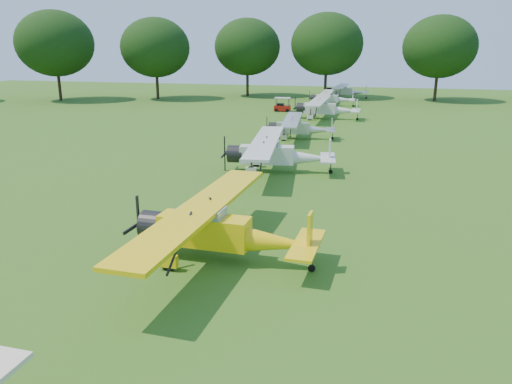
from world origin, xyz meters
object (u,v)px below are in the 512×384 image
Objects in this scene: aircraft_2 at (218,227)px; aircraft_5 at (325,107)px; aircraft_6 at (330,97)px; aircraft_7 at (345,90)px; golf_cart at (282,107)px; aircraft_4 at (298,126)px; aircraft_3 at (275,152)px.

aircraft_5 is (-0.78, 39.45, 0.01)m from aircraft_2.
aircraft_6 is 11.40m from aircraft_7.
aircraft_2 is 5.58× the size of golf_cart.
aircraft_2 is at bearing -88.21° from aircraft_7.
golf_cart is (-5.16, -7.60, -0.58)m from aircraft_6.
aircraft_4 is at bearing -78.18° from golf_cart.
aircraft_2 is 39.46m from aircraft_5.
aircraft_5 is at bearing -89.26° from aircraft_7.
aircraft_7 is (-0.54, 63.88, -0.11)m from aircraft_2.
aircraft_7 is (0.97, 37.45, 0.11)m from aircraft_4.
aircraft_5 is at bearing -88.23° from aircraft_6.
aircraft_2 reaches higher than golf_cart.
aircraft_7 is at bearing 82.97° from aircraft_6.
aircraft_7 reaches higher than aircraft_4.
aircraft_6 is at bearing 93.57° from aircraft_2.
aircraft_3 is 1.09× the size of aircraft_7.
aircraft_2 is 52.55m from aircraft_6.
aircraft_6 is 0.94× the size of aircraft_7.
aircraft_5 is at bearing -46.54° from golf_cart.
aircraft_2 is 1.19× the size of aircraft_4.
aircraft_3 is 25.32m from aircraft_5.
aircraft_6 is at bearing 83.33° from aircraft_4.
aircraft_4 is at bearing 85.22° from aircraft_3.
aircraft_4 reaches higher than golf_cart.
golf_cart is at bearing -125.95° from aircraft_6.
aircraft_7 reaches higher than golf_cart.
aircraft_4 is 19.23m from golf_cart.
aircraft_3 is 12.32m from aircraft_4.
aircraft_6 is (-0.08, 26.10, 0.03)m from aircraft_4.
aircraft_3 reaches higher than aircraft_6.
aircraft_2 is at bearing -93.57° from aircraft_4.
aircraft_2 is 26.47m from aircraft_4.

